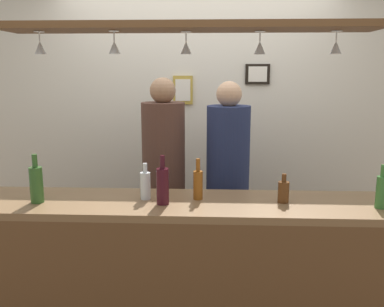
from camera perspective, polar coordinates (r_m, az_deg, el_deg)
name	(u,v)px	position (r m, az deg, el deg)	size (l,w,h in m)	color
back_wall	(197,120)	(3.96, 0.70, 4.52)	(4.40, 0.06, 2.60)	silver
bar_counter	(187,259)	(2.58, -0.66, -14.11)	(2.70, 0.55, 0.97)	brown
overhead_glass_rack	(189,27)	(2.54, -0.45, 16.86)	(2.20, 0.36, 0.04)	brown
hanging_wineglass_far_left	(40,47)	(2.73, -19.96, 13.47)	(0.07, 0.07, 0.13)	silver
hanging_wineglass_left	(114,47)	(2.58, -10.51, 14.11)	(0.07, 0.07, 0.13)	silver
hanging_wineglass_center_left	(186,47)	(2.58, -0.81, 14.28)	(0.07, 0.07, 0.13)	silver
hanging_wineglass_center	(260,47)	(2.60, 9.20, 14.13)	(0.07, 0.07, 0.13)	silver
hanging_wineglass_center_right	(336,47)	(2.68, 18.97, 13.59)	(0.07, 0.07, 0.13)	silver
person_left_brown_shirt	(164,164)	(3.34, -3.87, -1.39)	(0.34, 0.34, 1.71)	#2D334C
person_right_navy_shirt	(228,167)	(3.33, 4.90, -1.78)	(0.34, 0.34, 1.68)	#2D334C
bottle_wine_dark_red	(163,185)	(2.53, -4.01, -4.31)	(0.08, 0.08, 0.30)	#380F19
bottle_beer_green_import	(381,191)	(2.69, 24.34, -4.67)	(0.06, 0.06, 0.26)	#336B2D
bottle_beer_brown_stubby	(283,191)	(2.62, 12.34, -5.04)	(0.07, 0.07, 0.18)	#512D14
bottle_beer_amber_tall	(198,184)	(2.62, 0.82, -4.13)	(0.06, 0.06, 0.26)	brown
bottle_champagne_green	(36,184)	(2.72, -20.41, -3.86)	(0.08, 0.08, 0.30)	#2D5623
bottle_soda_clear	(145,185)	(2.64, -6.36, -4.24)	(0.06, 0.06, 0.23)	silver
picture_frame_upper_small	(258,74)	(3.90, 8.91, 10.62)	(0.22, 0.02, 0.18)	black
picture_frame_crest	(183,90)	(3.90, -1.24, 8.63)	(0.18, 0.02, 0.26)	#B29338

